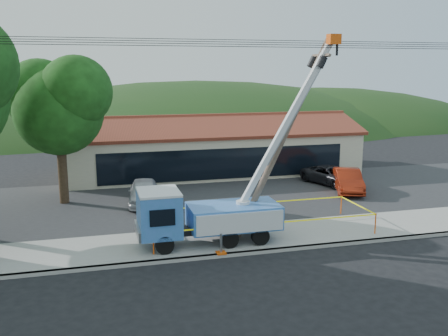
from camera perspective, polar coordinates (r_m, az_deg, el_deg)
name	(u,v)px	position (r m, az deg, el deg)	size (l,w,h in m)	color
ground	(233,276)	(20.40, 1.03, -12.25)	(120.00, 120.00, 0.00)	black
curb	(220,256)	(22.25, -0.47, -9.98)	(60.00, 0.25, 0.15)	gray
sidewalk	(210,241)	(23.98, -1.62, -8.38)	(60.00, 4.00, 0.15)	gray
parking_lot	(181,200)	(31.48, -4.98, -3.64)	(60.00, 12.00, 0.10)	#28282B
strip_mall	(212,149)	(39.55, -1.32, 2.19)	(22.50, 8.53, 4.67)	beige
tree_lot	(58,102)	(31.09, -18.42, 7.16)	(6.30, 5.60, 8.94)	#332316
hill_west	(18,129)	(74.09, -22.50, 4.15)	(78.40, 56.00, 28.00)	#1B3E16
hill_center	(196,124)	(74.98, -3.16, 5.07)	(89.60, 64.00, 32.00)	#1B3E16
hill_east	(319,120)	(81.41, 10.81, 5.38)	(72.80, 52.00, 26.00)	#1B3E16
utility_truck	(206,212)	(23.19, -2.10, -5.08)	(9.53, 3.55, 9.57)	black
leaning_pole	(287,130)	(23.98, 7.19, 4.36)	(4.70, 1.81, 9.46)	brown
caution_tape	(259,217)	(24.92, 4.01, -5.60)	(10.96, 3.57, 1.03)	#E9510C
car_silver	(144,206)	(30.63, -9.08, -4.26)	(1.78, 4.42, 1.51)	#B7B9BF
car_red	(347,193)	(34.33, 13.89, -2.76)	(1.58, 4.54, 1.50)	maroon
car_dark	(331,185)	(36.16, 12.09, -1.97)	(2.13, 4.62, 1.28)	black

